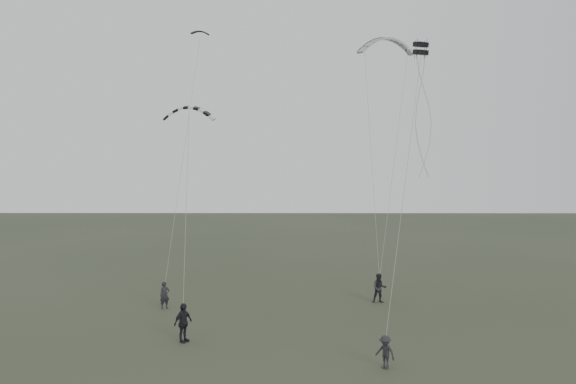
{
  "coord_description": "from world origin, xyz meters",
  "views": [
    {
      "loc": [
        1.34,
        -28.1,
        9.09
      ],
      "look_at": [
        1.17,
        5.61,
        7.24
      ],
      "focal_mm": 35.0,
      "sensor_mm": 36.0,
      "label": 1
    }
  ],
  "objects_px": {
    "kite_striped": "(189,107)",
    "kite_box": "(421,48)",
    "flyer_left": "(165,295)",
    "flyer_far": "(385,352)",
    "kite_pale_large": "(386,39)",
    "flyer_right": "(379,288)",
    "kite_dark_small": "(200,31)",
    "flyer_center": "(183,323)"
  },
  "relations": [
    {
      "from": "kite_pale_large",
      "to": "kite_striped",
      "type": "distance_m",
      "value": 17.11
    },
    {
      "from": "kite_dark_small",
      "to": "flyer_center",
      "type": "bearing_deg",
      "value": -105.42
    },
    {
      "from": "kite_pale_large",
      "to": "kite_box",
      "type": "bearing_deg",
      "value": -100.41
    },
    {
      "from": "kite_striped",
      "to": "flyer_left",
      "type": "bearing_deg",
      "value": 135.09
    },
    {
      "from": "kite_striped",
      "to": "kite_pale_large",
      "type": "bearing_deg",
      "value": 35.2
    },
    {
      "from": "flyer_far",
      "to": "flyer_right",
      "type": "bearing_deg",
      "value": 124.98
    },
    {
      "from": "flyer_left",
      "to": "flyer_center",
      "type": "relative_size",
      "value": 0.84
    },
    {
      "from": "flyer_left",
      "to": "flyer_right",
      "type": "bearing_deg",
      "value": -22.76
    },
    {
      "from": "flyer_right",
      "to": "kite_dark_small",
      "type": "relative_size",
      "value": 1.44
    },
    {
      "from": "flyer_far",
      "to": "kite_striped",
      "type": "distance_m",
      "value": 17.23
    },
    {
      "from": "flyer_left",
      "to": "flyer_center",
      "type": "bearing_deg",
      "value": -98.85
    },
    {
      "from": "flyer_center",
      "to": "kite_box",
      "type": "distance_m",
      "value": 19.96
    },
    {
      "from": "flyer_center",
      "to": "kite_pale_large",
      "type": "height_order",
      "value": "kite_pale_large"
    },
    {
      "from": "kite_dark_small",
      "to": "kite_pale_large",
      "type": "bearing_deg",
      "value": -18.37
    },
    {
      "from": "flyer_center",
      "to": "flyer_far",
      "type": "height_order",
      "value": "flyer_center"
    },
    {
      "from": "kite_dark_small",
      "to": "kite_pale_large",
      "type": "relative_size",
      "value": 0.31
    },
    {
      "from": "kite_box",
      "to": "flyer_left",
      "type": "bearing_deg",
      "value": 144.24
    },
    {
      "from": "flyer_far",
      "to": "kite_striped",
      "type": "xyz_separation_m",
      "value": [
        -9.99,
        8.14,
        11.44
      ]
    },
    {
      "from": "flyer_center",
      "to": "kite_striped",
      "type": "height_order",
      "value": "kite_striped"
    },
    {
      "from": "flyer_far",
      "to": "kite_pale_large",
      "type": "height_order",
      "value": "kite_pale_large"
    },
    {
      "from": "flyer_center",
      "to": "flyer_far",
      "type": "bearing_deg",
      "value": -75.98
    },
    {
      "from": "flyer_right",
      "to": "flyer_far",
      "type": "height_order",
      "value": "flyer_right"
    },
    {
      "from": "flyer_left",
      "to": "flyer_center",
      "type": "xyz_separation_m",
      "value": [
        2.37,
        -6.42,
        0.15
      ]
    },
    {
      "from": "kite_dark_small",
      "to": "kite_box",
      "type": "height_order",
      "value": "kite_dark_small"
    },
    {
      "from": "kite_box",
      "to": "kite_dark_small",
      "type": "bearing_deg",
      "value": 118.2
    },
    {
      "from": "flyer_left",
      "to": "kite_box",
      "type": "bearing_deg",
      "value": -35.55
    },
    {
      "from": "flyer_left",
      "to": "flyer_right",
      "type": "relative_size",
      "value": 0.88
    },
    {
      "from": "flyer_center",
      "to": "kite_striped",
      "type": "bearing_deg",
      "value": 39.8
    },
    {
      "from": "flyer_far",
      "to": "kite_pale_large",
      "type": "relative_size",
      "value": 0.35
    },
    {
      "from": "flyer_right",
      "to": "kite_striped",
      "type": "relative_size",
      "value": 0.64
    },
    {
      "from": "flyer_center",
      "to": "kite_dark_small",
      "type": "xyz_separation_m",
      "value": [
        -1.2,
        13.64,
        17.56
      ]
    },
    {
      "from": "kite_striped",
      "to": "kite_box",
      "type": "bearing_deg",
      "value": -0.81
    },
    {
      "from": "flyer_right",
      "to": "kite_striped",
      "type": "xyz_separation_m",
      "value": [
        -11.55,
        -3.36,
        11.24
      ]
    },
    {
      "from": "flyer_center",
      "to": "kite_striped",
      "type": "xyz_separation_m",
      "value": [
        -0.43,
        4.57,
        11.19
      ]
    },
    {
      "from": "flyer_left",
      "to": "flyer_far",
      "type": "xyz_separation_m",
      "value": [
        11.94,
        -9.99,
        -0.1
      ]
    },
    {
      "from": "flyer_far",
      "to": "kite_box",
      "type": "height_order",
      "value": "kite_box"
    },
    {
      "from": "flyer_far",
      "to": "kite_box",
      "type": "bearing_deg",
      "value": 111.09
    },
    {
      "from": "flyer_center",
      "to": "kite_box",
      "type": "height_order",
      "value": "kite_box"
    },
    {
      "from": "flyer_right",
      "to": "kite_dark_small",
      "type": "xyz_separation_m",
      "value": [
        -12.32,
        5.71,
        17.6
      ]
    },
    {
      "from": "flyer_right",
      "to": "kite_dark_small",
      "type": "height_order",
      "value": "kite_dark_small"
    },
    {
      "from": "kite_dark_small",
      "to": "flyer_right",
      "type": "bearing_deg",
      "value": -45.33
    },
    {
      "from": "kite_striped",
      "to": "flyer_far",
      "type": "bearing_deg",
      "value": -40.57
    }
  ]
}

